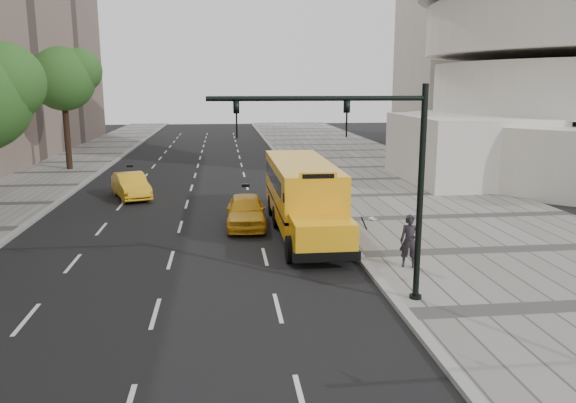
{
  "coord_description": "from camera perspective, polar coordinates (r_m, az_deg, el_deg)",
  "views": [
    {
      "loc": [
        1.01,
        -25.27,
        6.35
      ],
      "look_at": [
        3.5,
        -4.0,
        1.9
      ],
      "focal_mm": 35.0,
      "sensor_mm": 36.0,
      "label": 1
    }
  ],
  "objects": [
    {
      "name": "school_bus",
      "position": [
        25.05,
        1.45,
        1.19
      ],
      "size": [
        2.96,
        11.56,
        3.19
      ],
      "color": "#FDAE16",
      "rests_on": "ground"
    },
    {
      "name": "curb_museum",
      "position": [
        26.51,
        4.37,
        -1.99
      ],
      "size": [
        0.3,
        140.0,
        0.15
      ],
      "primitive_type": "cube",
      "color": "gray",
      "rests_on": "ground"
    },
    {
      "name": "ground",
      "position": [
        26.08,
        -8.7,
        -2.49
      ],
      "size": [
        140.0,
        140.0,
        0.0
      ],
      "primitive_type": "plane",
      "color": "black",
      "rests_on": "ground"
    },
    {
      "name": "curb_far",
      "position": [
        27.56,
        -25.58,
        -2.6
      ],
      "size": [
        0.3,
        140.0,
        0.15
      ],
      "primitive_type": "cube",
      "color": "gray",
      "rests_on": "ground"
    },
    {
      "name": "taxi_near",
      "position": [
        25.61,
        -4.3,
        -0.95
      ],
      "size": [
        1.89,
        4.4,
        1.48
      ],
      "primitive_type": "imported",
      "rotation": [
        0.0,
        0.0,
        -0.03
      ],
      "color": "yellow",
      "rests_on": "ground"
    },
    {
      "name": "tree_c",
      "position": [
        45.09,
        -21.81,
        11.54
      ],
      "size": [
        5.23,
        4.65,
        9.13
      ],
      "color": "black",
      "rests_on": "ground"
    },
    {
      "name": "traffic_signal",
      "position": [
        15.91,
        8.65,
        3.44
      ],
      "size": [
        6.18,
        0.36,
        6.4
      ],
      "color": "black",
      "rests_on": "ground"
    },
    {
      "name": "pedestrian",
      "position": [
        19.85,
        12.26,
        -3.95
      ],
      "size": [
        0.78,
        0.63,
        1.85
      ],
      "primitive_type": "imported",
      "rotation": [
        0.0,
        0.0,
        -0.32
      ],
      "color": "black",
      "rests_on": "sidewalk_museum"
    },
    {
      "name": "sidewalk_museum",
      "position": [
        28.26,
        16.4,
        -1.58
      ],
      "size": [
        12.0,
        140.0,
        0.15
      ],
      "primitive_type": "cube",
      "color": "gray",
      "rests_on": "ground"
    },
    {
      "name": "taxi_far",
      "position": [
        33.3,
        -15.66,
        1.56
      ],
      "size": [
        2.91,
        4.62,
        1.44
      ],
      "primitive_type": "imported",
      "rotation": [
        0.0,
        0.0,
        0.35
      ],
      "color": "yellow",
      "rests_on": "ground"
    }
  ]
}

